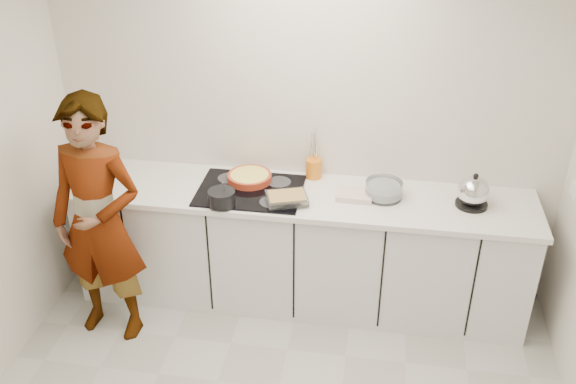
% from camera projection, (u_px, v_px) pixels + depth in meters
% --- Properties ---
extents(wall_back, '(3.60, 0.00, 2.60)m').
position_uv_depth(wall_back, '(307.00, 123.00, 4.51)').
color(wall_back, silver).
rests_on(wall_back, ground).
extents(base_cabinets, '(3.20, 0.58, 0.87)m').
position_uv_depth(base_cabinets, '(300.00, 250.00, 4.67)').
color(base_cabinets, silver).
rests_on(base_cabinets, floor).
extents(countertop, '(3.24, 0.64, 0.04)m').
position_uv_depth(countertop, '(300.00, 196.00, 4.44)').
color(countertop, white).
rests_on(countertop, base_cabinets).
extents(hob, '(0.72, 0.54, 0.01)m').
position_uv_depth(hob, '(250.00, 190.00, 4.46)').
color(hob, black).
rests_on(hob, countertop).
extents(tart_dish, '(0.38, 0.38, 0.05)m').
position_uv_depth(tart_dish, '(250.00, 177.00, 4.55)').
color(tart_dish, '#AB361D').
rests_on(tart_dish, hob).
extents(saucepan, '(0.24, 0.24, 0.17)m').
position_uv_depth(saucepan, '(222.00, 198.00, 4.26)').
color(saucepan, black).
rests_on(saucepan, hob).
extents(baking_dish, '(0.32, 0.27, 0.05)m').
position_uv_depth(baking_dish, '(287.00, 198.00, 4.30)').
color(baking_dish, silver).
rests_on(baking_dish, hob).
extents(mixing_bowl, '(0.27, 0.27, 0.12)m').
position_uv_depth(mixing_bowl, '(384.00, 190.00, 4.36)').
color(mixing_bowl, silver).
rests_on(mixing_bowl, countertop).
extents(tea_towel, '(0.25, 0.19, 0.04)m').
position_uv_depth(tea_towel, '(355.00, 195.00, 4.38)').
color(tea_towel, white).
rests_on(tea_towel, countertop).
extents(kettle, '(0.28, 0.28, 0.24)m').
position_uv_depth(kettle, '(473.00, 192.00, 4.24)').
color(kettle, black).
rests_on(kettle, countertop).
extents(utensil_crock, '(0.13, 0.13, 0.14)m').
position_uv_depth(utensil_crock, '(314.00, 168.00, 4.61)').
color(utensil_crock, orange).
rests_on(utensil_crock, countertop).
extents(cook, '(0.67, 0.47, 1.75)m').
position_uv_depth(cook, '(99.00, 223.00, 4.17)').
color(cook, silver).
rests_on(cook, floor).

